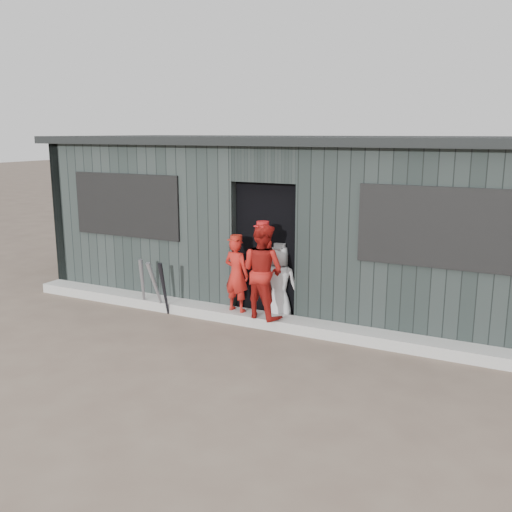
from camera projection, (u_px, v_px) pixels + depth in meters
The scene contains 9 objects.
ground at pixel (186, 370), 6.57m from camera, with size 80.00×80.00×0.00m, color brown.
curb at pixel (257, 319), 8.14m from camera, with size 8.00×0.36×0.15m, color #ABABA5.
bat_left at pixel (156, 287), 8.54m from camera, with size 0.07×0.07×0.84m, color #919199.
bat_mid at pixel (143, 284), 8.73m from camera, with size 0.07×0.07×0.80m, color gray.
bat_right at pixel (164, 289), 8.45m from camera, with size 0.07×0.07×0.82m, color black.
player_red_left at pixel (237, 274), 8.16m from camera, with size 0.40×0.26×1.09m, color red.
player_red_right at pixel (263, 271), 7.85m from camera, with size 0.65×0.50×1.33m, color #A11813.
player_grey_back at pixel (279, 283), 8.19m from camera, with size 0.55×0.36×1.12m, color silver.
dugout at pixel (303, 219), 9.35m from camera, with size 8.30×3.30×2.62m.
Camera 1 is at (3.48, -5.11, 2.69)m, focal length 40.00 mm.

